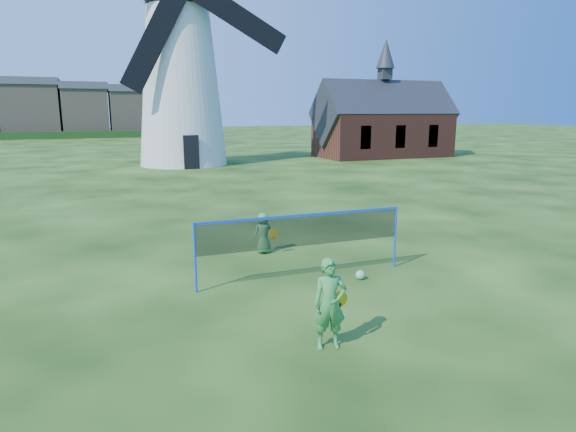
% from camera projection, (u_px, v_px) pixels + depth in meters
% --- Properties ---
extents(ground, '(220.00, 220.00, 0.00)m').
position_uv_depth(ground, '(288.00, 286.00, 11.20)').
color(ground, black).
rests_on(ground, ground).
extents(windmill, '(14.03, 6.16, 18.90)m').
position_uv_depth(windmill, '(181.00, 72.00, 34.81)').
color(windmill, white).
rests_on(windmill, ground).
extents(chapel, '(11.34, 5.50, 9.59)m').
position_uv_depth(chapel, '(383.00, 124.00, 41.95)').
color(chapel, '#5F2B1F').
rests_on(chapel, ground).
extents(badminton_net, '(5.05, 0.05, 1.55)m').
position_uv_depth(badminton_net, '(303.00, 232.00, 11.46)').
color(badminton_net, blue).
rests_on(badminton_net, ground).
extents(player_girl, '(0.73, 0.47, 1.54)m').
position_uv_depth(player_girl, '(330.00, 304.00, 8.16)').
color(player_girl, green).
rests_on(player_girl, ground).
extents(player_boy, '(0.65, 0.43, 1.13)m').
position_uv_depth(player_boy, '(263.00, 233.00, 13.69)').
color(player_boy, '#479045').
rests_on(player_boy, ground).
extents(play_ball, '(0.22, 0.22, 0.22)m').
position_uv_depth(play_ball, '(360.00, 275.00, 11.62)').
color(play_ball, green).
rests_on(play_ball, ground).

